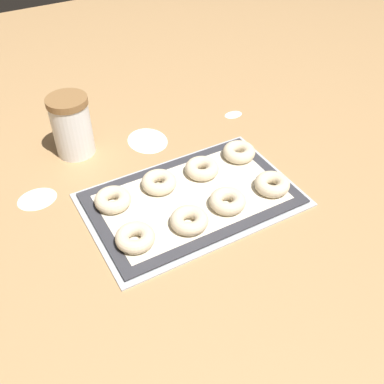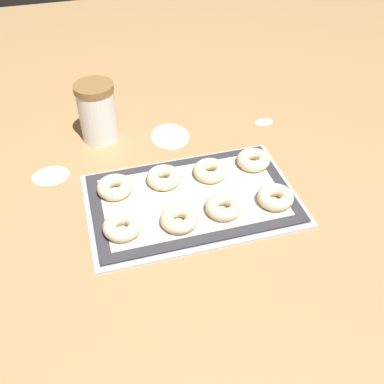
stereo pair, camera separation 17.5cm
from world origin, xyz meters
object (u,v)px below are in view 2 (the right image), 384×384
object	(u,v)px
bagel_front_far_right	(275,197)
bagel_back_far_right	(253,160)
baking_tray	(192,199)
bagel_front_far_left	(122,226)
bagel_back_far_left	(115,187)
flour_canister	(97,112)
bagel_front_mid_left	(179,219)
bagel_front_mid_right	(224,207)
bagel_back_mid_left	(164,177)
bagel_back_mid_right	(210,171)

from	to	relation	value
bagel_front_far_right	bagel_back_far_right	size ratio (longest dim) A/B	1.00
baking_tray	bagel_front_far_right	world-z (taller)	bagel_front_far_right
bagel_front_far_left	bagel_back_far_left	world-z (taller)	same
bagel_front_far_left	bagel_back_far_left	distance (m)	0.12
baking_tray	bagel_front_far_left	world-z (taller)	bagel_front_far_left
bagel_back_far_right	flour_canister	size ratio (longest dim) A/B	0.52
bagel_front_mid_left	bagel_front_far_right	size ratio (longest dim) A/B	1.00
baking_tray	bagel_front_far_left	distance (m)	0.18
bagel_front_mid_right	bagel_front_far_right	distance (m)	0.12
bagel_front_far_right	bagel_back_mid_left	bearing A→B (deg)	148.94
bagel_back_far_left	bagel_back_mid_right	distance (m)	0.22
baking_tray	bagel_back_mid_right	world-z (taller)	bagel_back_mid_right
bagel_front_mid_right	bagel_back_mid_right	world-z (taller)	same
bagel_front_far_right	flour_canister	distance (m)	0.50
bagel_front_far_left	bagel_front_mid_left	distance (m)	0.12
bagel_back_mid_left	flour_canister	size ratio (longest dim) A/B	0.52
bagel_back_mid_right	bagel_back_far_right	xyz separation A→B (m)	(0.11, 0.01, 0.00)
baking_tray	bagel_front_far_right	bearing A→B (deg)	-21.13
bagel_back_mid_left	flour_canister	distance (m)	0.27
baking_tray	bagel_back_mid_right	distance (m)	0.09
bagel_front_far_left	flour_canister	distance (m)	0.37
bagel_front_mid_left	bagel_front_far_right	xyz separation A→B (m)	(0.22, 0.01, 0.00)
bagel_front_far_left	bagel_front_mid_left	bearing A→B (deg)	-5.18
flour_canister	baking_tray	bearing A→B (deg)	-61.76
bagel_front_far_right	bagel_back_far_left	bearing A→B (deg)	158.83
bagel_back_far_right	bagel_back_far_left	bearing A→B (deg)	-178.42
bagel_back_far_left	bagel_back_mid_right	bearing A→B (deg)	-0.40
baking_tray	bagel_back_far_left	size ratio (longest dim) A/B	5.85
bagel_front_far_right	flour_canister	bearing A→B (deg)	131.98
bagel_back_far_left	bagel_front_mid_right	bearing A→B (deg)	-30.53
bagel_front_mid_right	bagel_back_far_right	world-z (taller)	same
bagel_front_mid_left	bagel_back_mid_right	world-z (taller)	same
bagel_front_far_right	bagel_back_mid_left	world-z (taller)	same
bagel_back_far_left	bagel_back_mid_left	bearing A→B (deg)	1.65
bagel_back_far_left	bagel_back_mid_right	xyz separation A→B (m)	(0.22, -0.00, 0.00)
bagel_front_far_left	bagel_front_mid_right	bearing A→B (deg)	-0.10
bagel_back_mid_right	bagel_back_far_left	bearing A→B (deg)	179.60
baking_tray	bagel_back_far_left	xyz separation A→B (m)	(-0.16, 0.06, 0.02)
bagel_front_mid_left	bagel_back_mid_right	distance (m)	0.17
bagel_back_mid_right	baking_tray	bearing A→B (deg)	-135.06
baking_tray	flour_canister	xyz separation A→B (m)	(-0.16, 0.30, 0.07)
bagel_front_far_left	bagel_back_mid_left	bearing A→B (deg)	47.92
bagel_back_far_right	baking_tray	bearing A→B (deg)	-157.44
bagel_back_mid_right	flour_canister	xyz separation A→B (m)	(-0.22, 0.24, 0.05)
baking_tray	bagel_front_mid_right	xyz separation A→B (m)	(0.05, -0.06, 0.02)
bagel_front_mid_left	flour_canister	size ratio (longest dim) A/B	0.52
bagel_back_far_left	bagel_back_far_right	size ratio (longest dim) A/B	1.00
bagel_back_mid_left	bagel_back_mid_right	distance (m)	0.11
bagel_front_far_left	bagel_front_mid_right	size ratio (longest dim) A/B	1.00
bagel_front_far_right	bagel_back_mid_right	xyz separation A→B (m)	(-0.11, 0.13, 0.00)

